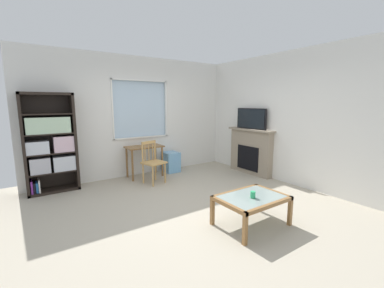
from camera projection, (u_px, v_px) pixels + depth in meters
The scene contains 11 objects.
ground at pixel (187, 204), 4.28m from camera, with size 5.81×5.48×0.02m, color #B2A893.
wall_back_with_window at pixel (135, 118), 5.87m from camera, with size 4.81×0.15×2.77m.
wall_right at pixel (282, 118), 5.42m from camera, with size 0.12×4.68×2.77m, color silver.
bookshelf at pixel (50, 144), 4.75m from camera, with size 0.90×0.38×1.90m.
desk_under_window at pixel (144, 152), 5.75m from camera, with size 0.83×0.45×0.73m.
wooden_chair at pixel (153, 162), 5.33m from camera, with size 0.51×0.49×0.90m.
plastic_drawer_unit at pixel (171, 162), 6.25m from camera, with size 0.35×0.40×0.50m, color #72ADDB.
fireplace at pixel (250, 151), 6.06m from camera, with size 0.26×1.29×1.09m.
tv at pixel (251, 119), 5.92m from camera, with size 0.06×0.87×0.49m.
coffee_table at pixel (252, 200), 3.48m from camera, with size 0.94×0.68×0.42m.
sippy_cup at pixel (253, 195), 3.41m from camera, with size 0.07×0.07×0.09m, color #33B770.
Camera 1 is at (-2.21, -3.40, 1.71)m, focal length 23.30 mm.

